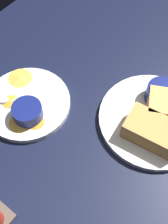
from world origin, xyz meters
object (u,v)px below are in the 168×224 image
plate_sandwich_main (153,119)px  spoon_by_gravy_ramekin (8,100)px  ramekin_light_gravy (27,112)px  sandwich_half_near (153,131)px  ramekin_dark_sauce (161,93)px  spoon_by_dark_ramekin (151,116)px  plate_chips_companion (27,103)px

plate_sandwich_main → spoon_by_gravy_ramekin: 36.45cm
plate_sandwich_main → ramekin_light_gravy: ramekin_light_gravy is taller
sandwich_half_near → ramekin_dark_sauce: bearing=-69.7°
spoon_by_dark_ramekin → plate_chips_companion: 31.00cm
sandwich_half_near → spoon_by_dark_ramekin: 5.75cm
spoon_by_gravy_ramekin → plate_chips_companion: bearing=-145.0°
plate_sandwich_main → spoon_by_gravy_ramekin: size_ratio=2.98×
plate_sandwich_main → spoon_by_dark_ramekin: 1.42cm
spoon_by_gravy_ramekin → spoon_by_dark_ramekin: bearing=-149.7°
sandwich_half_near → plate_chips_companion: 31.96cm
plate_sandwich_main → sandwich_half_near: 5.98cm
sandwich_half_near → spoon_by_gravy_ramekin: size_ratio=1.57×
plate_sandwich_main → ramekin_light_gravy: 30.56cm
plate_chips_companion → spoon_by_gravy_ramekin: size_ratio=2.45×
ramekin_dark_sauce → plate_chips_companion: bearing=39.0°
plate_sandwich_main → spoon_by_dark_ramekin: spoon_by_dark_ramekin is taller
plate_chips_companion → spoon_by_gravy_ramekin: bearing=35.0°
sandwich_half_near → spoon_by_gravy_ramekin: sandwich_half_near is taller
ramekin_light_gravy → plate_sandwich_main: bearing=-143.5°
spoon_by_dark_ramekin → spoon_by_gravy_ramekin: bearing=30.3°
sandwich_half_near → plate_chips_companion: size_ratio=0.64×
ramekin_light_gravy → spoon_by_gravy_ramekin: 7.33cm
ramekin_dark_sauce → ramekin_light_gravy: (22.80, 23.85, -0.42)cm
spoon_by_dark_ramekin → ramekin_light_gravy: (23.66, 18.03, 1.56)cm
ramekin_dark_sauce → plate_chips_companion: ramekin_dark_sauce is taller
spoon_by_dark_ramekin → ramekin_light_gravy: size_ratio=1.37×
ramekin_dark_sauce → spoon_by_gravy_ramekin: bearing=38.5°
ramekin_dark_sauce → spoon_by_dark_ramekin: ramekin_dark_sauce is taller
plate_sandwich_main → plate_chips_companion: 31.73cm
plate_sandwich_main → ramekin_dark_sauce: bearing=-73.8°
plate_sandwich_main → sandwich_half_near: size_ratio=1.90×
sandwich_half_near → ramekin_dark_sauce: size_ratio=1.83×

